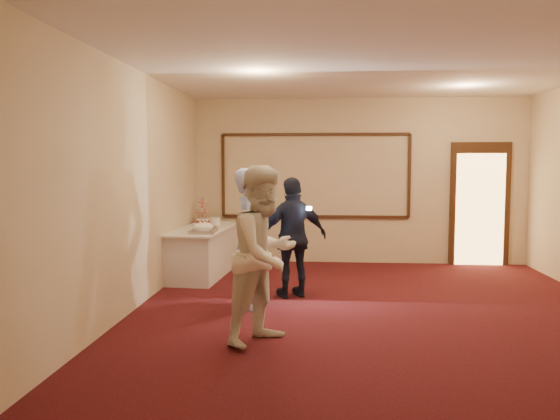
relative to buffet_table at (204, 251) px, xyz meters
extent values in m
plane|color=#330B0F|center=(2.60, -2.20, -0.39)|extent=(7.00, 7.00, 0.00)
cube|color=beige|center=(2.60, 1.30, 1.11)|extent=(6.00, 0.04, 3.00)
cube|color=beige|center=(2.60, -5.70, 1.11)|extent=(6.00, 0.04, 3.00)
cube|color=beige|center=(-0.40, -2.20, 1.11)|extent=(0.04, 7.00, 3.00)
cube|color=white|center=(2.60, -2.20, 2.61)|extent=(6.00, 7.00, 0.04)
cube|color=black|center=(1.80, 1.27, 0.46)|extent=(3.40, 0.04, 0.05)
cube|color=black|center=(1.80, 1.27, 1.96)|extent=(3.40, 0.04, 0.05)
cube|color=black|center=(0.10, 1.27, 1.21)|extent=(0.05, 0.04, 1.50)
cube|color=black|center=(3.50, 1.27, 1.21)|extent=(0.05, 0.04, 1.50)
cube|color=black|center=(4.75, 1.26, 0.71)|extent=(1.05, 0.06, 2.20)
cube|color=#FFBF66|center=(4.75, 1.23, 0.61)|extent=(0.85, 0.02, 2.00)
cube|color=silver|center=(0.00, 0.00, -0.02)|extent=(0.85, 2.02, 0.74)
cube|color=silver|center=(0.00, 0.00, 0.37)|extent=(0.94, 2.14, 0.03)
cube|color=silver|center=(0.16, -0.73, 0.40)|extent=(0.36, 0.46, 0.04)
ellipsoid|color=white|center=(0.16, -0.73, 0.49)|extent=(0.30, 0.30, 0.13)
cube|color=silver|center=(0.26, -0.59, 0.42)|extent=(0.16, 0.30, 0.01)
cylinder|color=#CD546D|center=(-0.20, 0.85, 0.61)|extent=(0.02, 0.02, 0.45)
cylinder|color=#CD546D|center=(-0.20, 0.85, 0.39)|extent=(0.33, 0.33, 0.01)
cylinder|color=#CD546D|center=(-0.20, 0.85, 0.57)|extent=(0.26, 0.26, 0.01)
cylinder|color=#CD546D|center=(-0.20, 0.85, 0.75)|extent=(0.18, 0.18, 0.01)
cylinder|color=white|center=(0.00, -0.03, 0.45)|extent=(0.17, 0.17, 0.14)
cylinder|color=white|center=(0.00, -0.03, 0.53)|extent=(0.18, 0.18, 0.01)
cylinder|color=white|center=(0.13, 0.35, 0.45)|extent=(0.16, 0.16, 0.13)
cylinder|color=white|center=(0.13, 0.35, 0.52)|extent=(0.17, 0.17, 0.01)
cylinder|color=white|center=(0.14, -0.23, 0.39)|extent=(0.30, 0.30, 0.01)
cylinder|color=brown|center=(0.14, -0.23, 0.42)|extent=(0.25, 0.25, 0.05)
imported|color=#99AFF2|center=(1.05, -1.97, 0.50)|extent=(0.48, 0.68, 1.77)
imported|color=white|center=(1.36, -3.30, 0.51)|extent=(1.06, 1.11, 1.80)
imported|color=black|center=(1.55, -1.38, 0.43)|extent=(1.04, 0.77, 1.64)
cube|color=white|center=(1.76, -1.56, 0.84)|extent=(0.07, 0.05, 0.05)
camera|label=1|loc=(1.93, -8.73, 1.43)|focal=35.00mm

